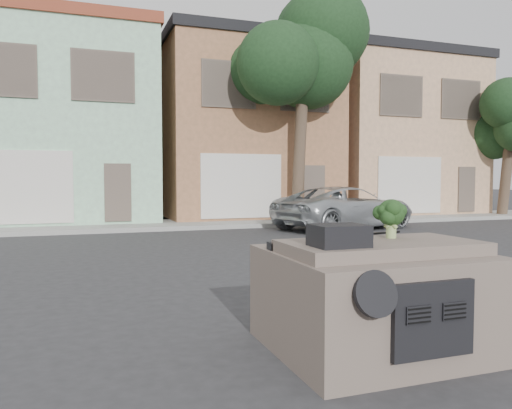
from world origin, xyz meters
TOP-DOWN VIEW (x-y plane):
  - ground_plane at (0.00, 0.00)m, footprint 120.00×120.00m
  - sidewalk at (0.00, 10.50)m, footprint 40.00×3.00m
  - townhouse_mint at (-3.50, 14.50)m, footprint 7.20×8.20m
  - townhouse_tan at (4.00, 14.50)m, footprint 7.20×8.20m
  - townhouse_beige at (11.50, 14.50)m, footprint 7.20×8.20m
  - silver_pickup at (5.83, 7.77)m, footprint 5.73×3.84m
  - tree_near at (5.00, 9.80)m, footprint 4.40×4.00m
  - tree_far at (15.00, 9.80)m, footprint 3.20×3.00m
  - car_dashboard at (0.00, -3.00)m, footprint 2.00×1.80m
  - instrument_hump at (-0.58, -3.35)m, footprint 0.48×0.38m
  - wiper_arm at (0.28, -2.62)m, footprint 0.69×0.15m
  - broccoli at (0.25, -2.96)m, footprint 0.44×0.44m

SIDE VIEW (x-z plane):
  - ground_plane at x=0.00m, z-range 0.00..0.00m
  - silver_pickup at x=5.83m, z-range -0.73..0.73m
  - sidewalk at x=0.00m, z-range 0.00..0.15m
  - car_dashboard at x=0.00m, z-range 0.00..1.12m
  - wiper_arm at x=0.28m, z-range 1.12..1.14m
  - instrument_hump at x=-0.58m, z-range 1.12..1.32m
  - broccoli at x=0.25m, z-range 1.12..1.53m
  - tree_far at x=15.00m, z-range 0.00..6.00m
  - townhouse_mint at x=-3.50m, z-range 0.00..7.55m
  - townhouse_tan at x=4.00m, z-range 0.00..7.55m
  - townhouse_beige at x=11.50m, z-range 0.00..7.55m
  - tree_near at x=5.00m, z-range 0.00..8.50m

